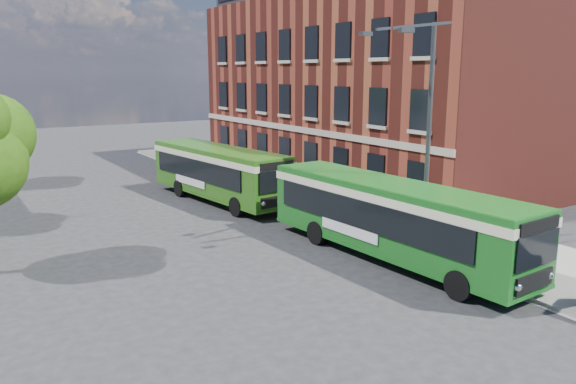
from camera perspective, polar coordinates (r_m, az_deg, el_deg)
ground at (r=22.34m, az=0.32°, el=-6.55°), size 120.00×120.00×0.00m
pavement at (r=32.49m, az=3.12°, el=-0.46°), size 6.00×48.00×0.15m
kerb_line at (r=30.88m, az=-1.51°, el=-1.25°), size 0.12×48.00×0.01m
brick_office at (r=39.17m, az=8.31°, el=11.76°), size 12.10×26.00×14.20m
street_lamp at (r=22.80m, az=13.46°, el=5.85°), size 2.96×2.38×9.00m
bus_stop_sign at (r=22.51m, az=18.41°, el=-3.03°), size 0.35×0.08×2.52m
bus_front at (r=21.90m, az=10.51°, el=-2.14°), size 3.23×12.20×3.02m
bus_rear at (r=31.52m, az=-7.03°, el=2.33°), size 3.77×10.89×3.02m
pedestrian_a at (r=21.92m, az=18.62°, el=-4.81°), size 0.73×0.60×1.72m
pedestrian_b at (r=25.79m, az=13.13°, el=-1.83°), size 0.98×0.81×1.84m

